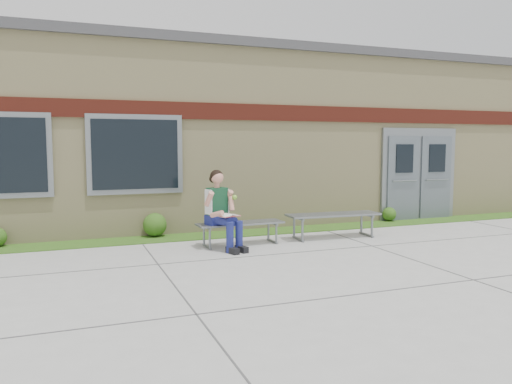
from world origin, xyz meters
name	(u,v)px	position (x,y,z in m)	size (l,w,h in m)	color
ground	(339,256)	(0.00, 0.00, 0.00)	(80.00, 80.00, 0.00)	#9E9E99
grass_strip	(279,231)	(0.00, 2.60, 0.01)	(16.00, 0.80, 0.02)	#2A5015
school_building	(231,137)	(0.00, 5.99, 2.10)	(16.20, 6.22, 4.20)	beige
bench_left	(240,228)	(-1.27, 1.49, 0.33)	(1.68, 0.51, 0.43)	slate
bench_right	(333,219)	(0.73, 1.49, 0.39)	(1.95, 0.64, 0.50)	slate
girl	(222,209)	(-1.70, 1.28, 0.73)	(0.64, 0.95, 1.44)	navy
shrub_mid	(155,225)	(-2.66, 2.85, 0.26)	(0.48, 0.48, 0.48)	#2A5015
shrub_east	(389,214)	(3.07, 2.85, 0.19)	(0.34, 0.34, 0.34)	#2A5015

